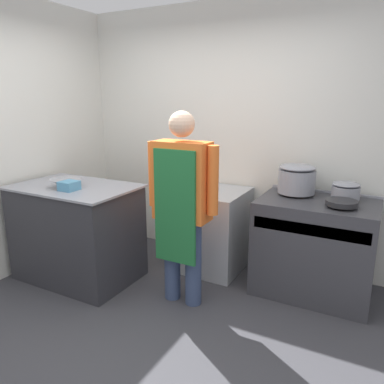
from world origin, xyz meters
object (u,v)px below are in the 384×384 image
stove (314,247)px  stock_pot (297,178)px  fridge_unit (211,229)px  mixing_bowl (66,183)px  sauce_pot (346,190)px  plastic_tub (69,186)px  saute_pan (342,203)px  person_cook (182,199)px

stove → stock_pot: stock_pot is taller
fridge_unit → mixing_bowl: size_ratio=2.79×
sauce_pot → mixing_bowl: bearing=-157.1°
stove → plastic_tub: plastic_tub is taller
mixing_bowl → stock_pot: size_ratio=0.88×
stove → fridge_unit: bearing=178.1°
fridge_unit → plastic_tub: plastic_tub is taller
stove → saute_pan: 0.53m
person_cook → mixing_bowl: person_cook is taller
fridge_unit → sauce_pot: size_ratio=3.48×
fridge_unit → person_cook: person_cook is taller
stock_pot → sauce_pot: (0.43, 0.00, -0.06)m
stock_pot → plastic_tub: bearing=-149.5°
person_cook → fridge_unit: bearing=95.8°
person_cook → mixing_bowl: 1.17m
fridge_unit → person_cook: 0.91m
person_cook → plastic_tub: size_ratio=11.03×
mixing_bowl → person_cook: bearing=7.4°
person_cook → plastic_tub: bearing=-168.2°
stove → sauce_pot: 0.58m
person_cook → sauce_pot: size_ratio=6.91×
saute_pan → plastic_tub: bearing=-159.9°
plastic_tub → sauce_pot: 2.46m
saute_pan → person_cook: bearing=-153.2°
person_cook → stock_pot: (0.75, 0.83, 0.09)m
stove → person_cook: size_ratio=0.61×
fridge_unit → plastic_tub: size_ratio=5.55×
plastic_tub → sauce_pot: (2.22, 1.05, -0.01)m
plastic_tub → sauce_pot: sauce_pot is taller
person_cook → sauce_pot: person_cook is taller
person_cook → sauce_pot: (1.17, 0.83, 0.03)m
fridge_unit → stock_pot: (0.82, 0.09, 0.61)m
fridge_unit → person_cook: size_ratio=0.50×
saute_pan → sauce_pot: (0.00, 0.24, 0.05)m
sauce_pot → saute_pan: bearing=-90.0°
saute_pan → sauce_pot: sauce_pot is taller
stock_pot → saute_pan: stock_pot is taller
stove → saute_pan: bearing=-30.9°
mixing_bowl → sauce_pot: size_ratio=1.24×
person_cook → plastic_tub: 1.07m
mixing_bowl → stock_pot: (1.90, 0.99, 0.05)m
plastic_tub → saute_pan: bearing=20.1°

